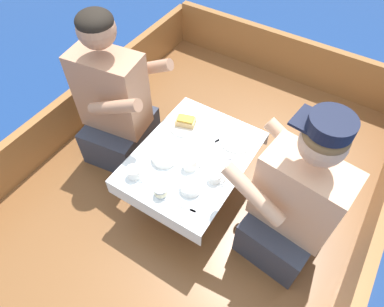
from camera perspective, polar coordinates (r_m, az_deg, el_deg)
The scene contains 20 objects.
ground_plane at distance 2.36m, azimuth -1.10°, elevation -11.05°, with size 60.00×60.00×0.00m, color navy.
boat_deck at distance 2.25m, azimuth -1.14°, elevation -9.59°, with size 2.07×3.05×0.25m, color brown.
gunwale_port at distance 2.52m, azimuth -20.94°, elevation 4.99°, with size 0.06×3.05×0.31m, color #936033.
gunwale_starboard at distance 1.95m, azimuth 25.85°, elevation -18.43°, with size 0.06×3.05×0.31m, color #936033.
bow_coaming at distance 2.99m, azimuth 15.17°, elevation 15.52°, with size 1.95×0.06×0.36m, color #936033.
cockpit_table at distance 1.92m, azimuth -0.00°, elevation -1.13°, with size 0.58×0.77×0.37m.
person_port at distance 2.15m, azimuth -12.72°, elevation 7.93°, with size 0.56×0.50×1.01m.
person_starboard at distance 1.76m, azimuth 16.64°, elevation -8.13°, with size 0.56×0.49×0.98m.
plate_sandwich at distance 2.04m, azimuth -1.05°, elevation 4.88°, with size 0.21×0.21×0.01m.
plate_bread at distance 1.97m, azimuth 7.52°, elevation 2.30°, with size 0.20×0.20×0.01m.
sandwich at distance 2.02m, azimuth -1.06°, elevation 5.42°, with size 0.13×0.10×0.05m.
bowl_port_near at distance 1.86m, azimuth -4.62°, elevation -0.54°, with size 0.14×0.14×0.04m.
bowl_starboard_near at distance 1.74m, azimuth -0.17°, elevation -5.52°, with size 0.11×0.11×0.04m.
coffee_cup_port at distance 1.81m, azimuth -0.34°, elevation -1.56°, with size 0.10×0.08×0.07m.
coffee_cup_starboard at distance 1.81m, azimuth -9.68°, elevation -3.10°, with size 0.10×0.07×0.06m.
coffee_cup_center at distance 1.77m, azimuth 3.86°, elevation -3.91°, with size 0.10×0.07×0.05m.
tin_can at distance 1.72m, azimuth -5.33°, elevation -6.24°, with size 0.07×0.07×0.05m.
utensil_fork_port at distance 1.94m, azimuth 3.02°, elevation 1.50°, with size 0.09×0.16×0.00m.
utensil_fork_starboard at distance 1.70m, azimuth -1.43°, elevation -8.92°, with size 0.17×0.04×0.00m.
utensil_spoon_center at distance 1.87m, azimuth 5.27°, elevation -1.25°, with size 0.08×0.16×0.01m.
Camera 1 is at (0.63, -0.91, 2.09)m, focal length 32.00 mm.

